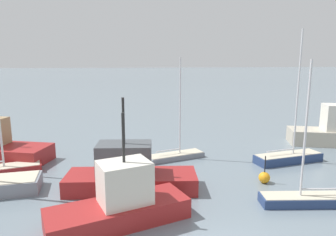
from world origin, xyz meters
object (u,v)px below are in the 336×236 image
sailboat_0 (288,156)px  fishing_boat_3 (121,202)px  sailboat_1 (176,154)px  sailboat_2 (307,198)px  fishing_boat_2 (129,173)px  fishing_boat_1 (335,131)px  channel_buoy_0 (264,177)px

sailboat_0 → fishing_boat_3: size_ratio=1.40×
sailboat_1 → fishing_boat_3: (-3.99, -8.24, 0.62)m
sailboat_0 → sailboat_1: 7.81m
sailboat_2 → fishing_boat_2: size_ratio=0.97×
fishing_boat_2 → fishing_boat_3: size_ratio=1.13×
sailboat_0 → fishing_boat_1: 7.20m
sailboat_2 → fishing_boat_3: sailboat_2 is taller
channel_buoy_0 → fishing_boat_1: bearing=35.1°
sailboat_0 → sailboat_1: (-7.55, 2.00, -0.12)m
sailboat_2 → fishing_boat_2: bearing=-12.3°
sailboat_0 → fishing_boat_1: sailboat_0 is taller
sailboat_1 → fishing_boat_1: (13.77, 1.56, 0.84)m
sailboat_0 → channel_buoy_0: bearing=-146.1°
fishing_boat_2 → fishing_boat_1: bearing=-152.2°
sailboat_1 → fishing_boat_3: bearing=-131.9°
sailboat_0 → fishing_boat_3: 13.12m
fishing_boat_3 → fishing_boat_2: bearing=64.2°
fishing_boat_1 → fishing_boat_3: (-17.75, -9.80, -0.22)m
sailboat_1 → fishing_boat_2: (-3.50, -4.84, 0.62)m
fishing_boat_1 → channel_buoy_0: size_ratio=4.56×
sailboat_1 → channel_buoy_0: sailboat_1 is taller
sailboat_1 → fishing_boat_3: 9.17m
sailboat_1 → fishing_boat_1: 13.88m
fishing_boat_2 → sailboat_2: bearing=167.0°
fishing_boat_3 → sailboat_2: bearing=-16.3°
sailboat_2 → fishing_boat_1: sailboat_2 is taller
sailboat_1 → channel_buoy_0: (4.18, -5.17, 0.02)m
sailboat_0 → channel_buoy_0: size_ratio=5.57×
sailboat_1 → channel_buoy_0: 6.65m
sailboat_2 → fishing_boat_1: 13.02m
fishing_boat_1 → sailboat_0: bearing=-131.6°
sailboat_1 → fishing_boat_2: sailboat_1 is taller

